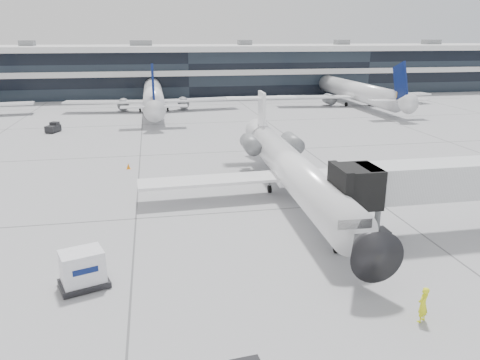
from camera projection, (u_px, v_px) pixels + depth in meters
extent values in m
plane|color=#959598|center=(263.00, 210.00, 37.64)|extent=(220.00, 220.00, 0.00)
cube|color=black|center=(185.00, 72.00, 113.13)|extent=(170.00, 22.00, 10.00)
cylinder|color=white|center=(295.00, 172.00, 39.29)|extent=(3.73, 26.20, 2.94)
cone|color=black|center=(365.00, 245.00, 25.53)|extent=(3.03, 3.13, 2.94)
cone|color=white|center=(260.00, 133.00, 53.16)|extent=(2.90, 3.57, 2.79)
cube|color=white|center=(210.00, 180.00, 39.50)|extent=(12.07, 3.30, 0.24)
cube|color=white|center=(368.00, 173.00, 41.59)|extent=(12.19, 4.01, 0.24)
cylinder|color=slate|center=(250.00, 144.00, 47.26)|extent=(1.74, 3.75, 1.63)
cylinder|color=slate|center=(292.00, 143.00, 47.91)|extent=(1.74, 3.75, 1.63)
cube|color=white|center=(262.00, 114.00, 51.87)|extent=(0.39, 2.84, 4.90)
cube|color=white|center=(261.00, 98.00, 51.76)|extent=(7.88, 1.98, 0.17)
cylinder|color=black|center=(336.00, 248.00, 30.19)|extent=(0.21, 0.62, 0.61)
cylinder|color=black|center=(270.00, 189.00, 41.74)|extent=(0.28, 0.70, 0.70)
cylinder|color=black|center=(305.00, 187.00, 42.23)|extent=(0.28, 0.70, 0.70)
cube|color=silver|center=(450.00, 179.00, 32.12)|extent=(13.10, 2.65, 2.43)
cube|color=black|center=(358.00, 186.00, 30.94)|extent=(2.44, 3.00, 2.62)
cylinder|color=slate|center=(377.00, 221.00, 32.00)|extent=(0.41, 0.41, 2.62)
cube|color=black|center=(376.00, 234.00, 32.29)|extent=(1.69, 1.31, 0.65)
imported|color=#F5FF1A|center=(423.00, 305.00, 22.75)|extent=(0.81, 0.73, 1.87)
cube|color=black|center=(84.00, 283.00, 26.15)|extent=(3.07, 2.65, 0.31)
cube|color=white|center=(82.00, 266.00, 25.84)|extent=(2.67, 2.32, 1.80)
cone|color=orange|center=(128.00, 166.00, 49.16)|extent=(0.41, 0.41, 0.63)
cube|color=orange|center=(129.00, 169.00, 49.25)|extent=(0.45, 0.45, 0.03)
cube|color=black|center=(53.00, 128.00, 67.66)|extent=(2.09, 2.59, 0.92)
cube|color=black|center=(55.00, 124.00, 67.96)|extent=(1.39, 1.28, 0.51)
cylinder|color=black|center=(53.00, 130.00, 68.64)|extent=(0.34, 0.49, 0.45)
cylinder|color=black|center=(60.00, 130.00, 68.41)|extent=(0.34, 0.49, 0.45)
cylinder|color=black|center=(46.00, 132.00, 67.10)|extent=(0.34, 0.49, 0.45)
cylinder|color=black|center=(54.00, 132.00, 66.88)|extent=(0.34, 0.49, 0.45)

